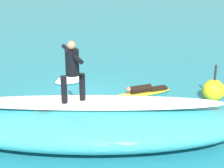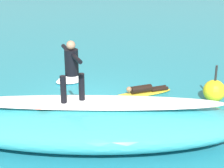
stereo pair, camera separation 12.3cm
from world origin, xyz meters
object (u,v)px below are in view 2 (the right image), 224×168
(surfboard_riding, at_px, (73,102))
(buoy_marker, at_px, (214,91))
(surfer_riding, at_px, (72,67))
(surfer_paddling, at_px, (144,89))
(surfboard_paddling, at_px, (141,94))

(surfboard_riding, xyz_separation_m, buoy_marker, (-4.29, -3.18, -0.76))
(surfer_riding, xyz_separation_m, surfer_paddling, (-1.87, -3.55, -1.96))
(surfer_riding, relative_size, buoy_marker, 1.29)
(buoy_marker, bearing_deg, surfer_riding, 36.52)
(buoy_marker, bearing_deg, surfboard_riding, 36.52)
(surfboard_riding, relative_size, surfboard_paddling, 0.91)
(surfer_riding, relative_size, surfer_paddling, 1.11)
(surfboard_riding, xyz_separation_m, surfboard_paddling, (-1.76, -3.49, -1.10))
(surfer_riding, height_order, buoy_marker, surfer_riding)
(surfer_paddling, xyz_separation_m, buoy_marker, (-2.42, 0.37, 0.18))
(surfer_riding, bearing_deg, surfboard_paddling, -144.54)
(surfboard_riding, height_order, buoy_marker, buoy_marker)
(surfboard_riding, bearing_deg, buoy_marker, -171.21)
(surfer_paddling, bearing_deg, surfboard_riding, 35.30)
(surfer_paddling, distance_m, buoy_marker, 2.45)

